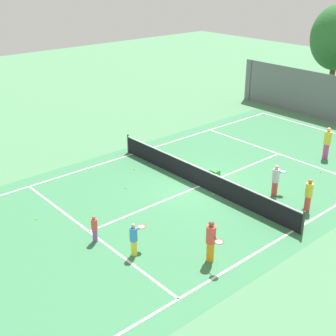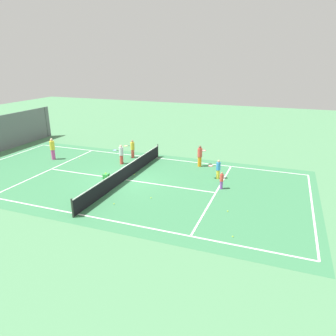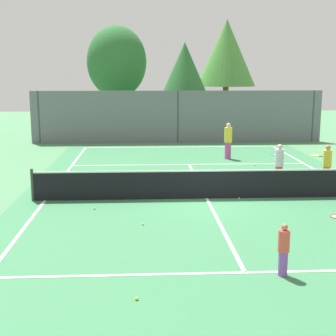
# 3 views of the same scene
# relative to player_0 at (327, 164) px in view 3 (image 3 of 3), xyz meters

# --- Properties ---
(ground_plane) EXTENTS (80.00, 80.00, 0.00)m
(ground_plane) POSITION_rel_player_0_xyz_m (-4.87, -1.90, -0.80)
(ground_plane) COLOR #4C8456
(court_surface) EXTENTS (13.00, 25.00, 0.01)m
(court_surface) POSITION_rel_player_0_xyz_m (-4.87, -1.90, -0.80)
(court_surface) COLOR #387A4C
(court_surface) RESTS_ON ground_plane
(tennis_net) EXTENTS (11.90, 0.10, 1.10)m
(tennis_net) POSITION_rel_player_0_xyz_m (-4.87, -1.90, -0.29)
(tennis_net) COLOR #333833
(tennis_net) RESTS_ON ground_plane
(perimeter_fence) EXTENTS (18.00, 0.12, 3.20)m
(perimeter_fence) POSITION_rel_player_0_xyz_m (-4.87, 12.10, 0.80)
(perimeter_fence) COLOR slate
(perimeter_fence) RESTS_ON ground_plane
(tree_0) EXTENTS (3.28, 3.28, 6.26)m
(tree_0) POSITION_rel_player_0_xyz_m (-4.25, 14.64, 3.61)
(tree_0) COLOR brown
(tree_0) RESTS_ON ground_plane
(tree_1) EXTENTS (4.06, 3.83, 7.45)m
(tree_1) POSITION_rel_player_0_xyz_m (-8.79, 16.24, 4.19)
(tree_1) COLOR brown
(tree_1) RESTS_ON ground_plane
(tree_2) EXTENTS (4.14, 4.14, 7.95)m
(tree_2) POSITION_rel_player_0_xyz_m (-1.13, 16.83, 4.82)
(tree_2) COLOR brown
(tree_2) RESTS_ON ground_plane
(player_0) EXTENTS (0.70, 0.87, 1.55)m
(player_0) POSITION_rel_player_0_xyz_m (0.00, 0.00, 0.00)
(player_0) COLOR #E54C3F
(player_0) RESTS_ON ground_plane
(player_2) EXTENTS (0.25, 0.25, 1.15)m
(player_2) POSITION_rel_player_0_xyz_m (-4.10, -8.47, -0.21)
(player_2) COLOR purple
(player_2) RESTS_ON ground_plane
(player_4) EXTENTS (0.39, 0.39, 1.81)m
(player_4) POSITION_rel_player_0_xyz_m (-2.78, 6.01, 0.13)
(player_4) COLOR #D14799
(player_4) RESTS_ON ground_plane
(player_5) EXTENTS (0.34, 0.91, 1.58)m
(player_5) POSITION_rel_player_0_xyz_m (-1.84, 0.08, 0.02)
(player_5) COLOR #E54C3F
(player_5) RESTS_ON ground_plane
(ball_crate) EXTENTS (0.42, 0.35, 0.43)m
(ball_crate) POSITION_rel_player_0_xyz_m (-5.14, -0.51, -0.62)
(ball_crate) COLOR green
(ball_crate) RESTS_ON ground_plane
(tennis_ball_0) EXTENTS (0.07, 0.07, 0.07)m
(tennis_ball_0) POSITION_rel_player_0_xyz_m (-3.78, -2.03, -0.77)
(tennis_ball_0) COLOR #CCE533
(tennis_ball_0) RESTS_ON ground_plane
(tennis_ball_1) EXTENTS (0.07, 0.07, 0.07)m
(tennis_ball_1) POSITION_rel_player_0_xyz_m (-1.84, 4.08, -0.77)
(tennis_ball_1) COLOR #CCE533
(tennis_ball_1) RESTS_ON ground_plane
(tennis_ball_2) EXTENTS (0.07, 0.07, 0.07)m
(tennis_ball_2) POSITION_rel_player_0_xyz_m (-8.59, -3.12, -0.77)
(tennis_ball_2) COLOR #CCE533
(tennis_ball_2) RESTS_ON ground_plane
(tennis_ball_3) EXTENTS (0.07, 0.07, 0.07)m
(tennis_ball_3) POSITION_rel_player_0_xyz_m (-7.19, -9.48, -0.77)
(tennis_ball_3) COLOR #CCE533
(tennis_ball_3) RESTS_ON ground_plane
(tennis_ball_4) EXTENTS (0.07, 0.07, 0.07)m
(tennis_ball_4) POSITION_rel_player_0_xyz_m (-5.51, -0.95, -0.77)
(tennis_ball_4) COLOR #CCE533
(tennis_ball_4) RESTS_ON ground_plane
(tennis_ball_5) EXTENTS (0.07, 0.07, 0.07)m
(tennis_ball_5) POSITION_rel_player_0_xyz_m (-4.93, -1.70, -0.77)
(tennis_ball_5) COLOR #CCE533
(tennis_ball_5) RESTS_ON ground_plane
(tennis_ball_6) EXTENTS (0.07, 0.07, 0.07)m
(tennis_ball_6) POSITION_rel_player_0_xyz_m (-7.07, -4.80, -0.77)
(tennis_ball_6) COLOR #CCE533
(tennis_ball_6) RESTS_ON ground_plane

